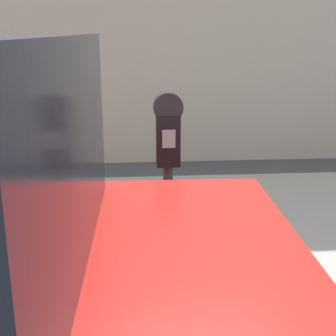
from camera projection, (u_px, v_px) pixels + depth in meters
name	position (u px, v px, depth m)	size (l,w,h in m)	color
sidewalk	(108.00, 228.00, 4.49)	(24.00, 2.80, 0.14)	#9E9B96
parking_meter	(168.00, 159.00, 3.06)	(0.19, 0.13, 1.38)	#2D2D30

